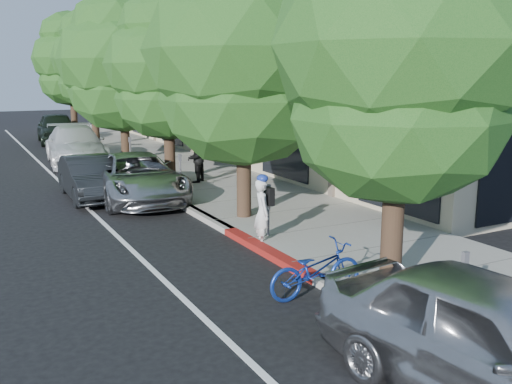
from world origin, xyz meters
TOP-DOWN VIEW (x-y plane):
  - ground at (0.00, 0.00)m, footprint 120.00×120.00m
  - sidewalk at (2.30, 8.00)m, footprint 4.60×56.00m
  - curb at (0.00, 8.00)m, footprint 0.30×56.00m
  - curb_red_segment at (0.00, 1.00)m, footprint 0.32×4.00m
  - storefront_building at (9.60, 18.00)m, footprint 10.00×36.00m
  - street_tree_0 at (0.90, -2.00)m, footprint 4.55×4.55m
  - street_tree_1 at (0.90, 4.00)m, footprint 5.31×5.31m
  - street_tree_2 at (0.90, 10.00)m, footprint 4.45×4.45m
  - street_tree_3 at (0.90, 16.00)m, footprint 5.74×5.74m
  - street_tree_4 at (0.90, 22.00)m, footprint 4.29×4.29m
  - street_tree_5 at (0.90, 28.00)m, footprint 4.74×4.74m
  - cyclist at (0.25, 1.75)m, footprint 0.53×0.67m
  - bicycle at (-0.40, -1.48)m, footprint 1.92×0.69m
  - silver_suv at (-0.94, 8.00)m, footprint 2.86×5.59m
  - dark_sedan at (-2.20, 9.00)m, footprint 1.55×4.25m
  - white_pickup at (-1.18, 16.76)m, footprint 2.90×6.09m
  - dark_suv_far at (-0.54, 25.82)m, footprint 2.52×5.39m
  - near_car_a at (-0.50, -5.50)m, footprint 2.53×5.08m
  - pedestrian at (1.62, 9.37)m, footprint 1.09×1.08m

SIDE VIEW (x-z plane):
  - ground at x=0.00m, z-range 0.00..0.00m
  - sidewalk at x=2.30m, z-range 0.00..0.15m
  - curb at x=0.00m, z-range 0.00..0.15m
  - curb_red_segment at x=0.00m, z-range 0.00..0.15m
  - bicycle at x=-0.40m, z-range 0.00..1.01m
  - dark_sedan at x=-2.20m, z-range 0.00..1.39m
  - silver_suv at x=-0.94m, z-range 0.00..1.51m
  - cyclist at x=0.25m, z-range 0.00..1.61m
  - near_car_a at x=-0.50m, z-range 0.00..1.66m
  - white_pickup at x=-1.18m, z-range 0.00..1.71m
  - dark_suv_far at x=-0.54m, z-range 0.00..1.78m
  - pedestrian at x=1.62m, z-range 0.15..1.92m
  - storefront_building at x=9.60m, z-range 0.00..7.00m
  - street_tree_2 at x=0.90m, z-range 0.78..7.75m
  - street_tree_0 at x=0.90m, z-range 0.79..7.92m
  - street_tree_1 at x=0.90m, z-range 0.73..8.28m
  - street_tree_3 at x=0.90m, z-range 0.68..8.40m
  - street_tree_4 at x=0.90m, z-range 0.96..8.50m
  - street_tree_5 at x=0.90m, z-range 0.94..8.83m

